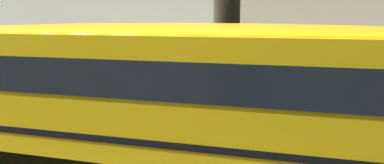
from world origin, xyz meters
name	(u,v)px	position (x,y,z in m)	size (l,w,h in m)	color
ground_plane	(252,143)	(0.00, 0.00, 0.00)	(400.00, 400.00, 0.00)	#4C4C4F
sidewalk_far	(270,87)	(0.00, 7.41, 0.01)	(120.00, 3.00, 0.01)	gray
lane_centreline	(252,143)	(0.00, 0.00, 0.00)	(110.00, 0.16, 0.01)	silver
school_bus	(204,86)	(-0.79, -1.84, 1.78)	(13.45, 3.18, 3.00)	yellow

